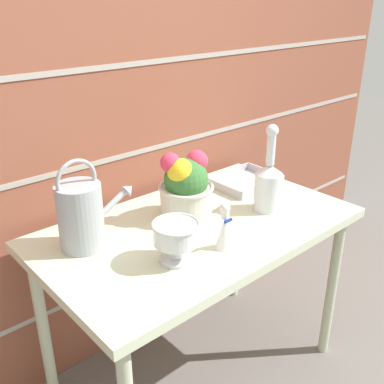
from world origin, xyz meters
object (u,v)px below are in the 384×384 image
(glass_decanter, at_px, (268,183))
(figurine_vase, at_px, (224,230))
(watering_can, at_px, (81,214))
(flower_planter, at_px, (186,187))
(wire_tray, at_px, (245,182))
(crystal_pedestal_bowl, at_px, (176,236))

(glass_decanter, xyz_separation_m, figurine_vase, (-0.34, -0.10, -0.05))
(glass_decanter, bearing_deg, figurine_vase, -164.13)
(watering_can, xyz_separation_m, glass_decanter, (0.69, -0.23, -0.01))
(watering_can, bearing_deg, flower_planter, -8.42)
(flower_planter, relative_size, wire_tray, 0.91)
(wire_tray, bearing_deg, figurine_vase, -144.78)
(watering_can, height_order, figurine_vase, watering_can)
(crystal_pedestal_bowl, xyz_separation_m, glass_decanter, (0.51, 0.05, 0.02))
(watering_can, relative_size, glass_decanter, 0.90)
(figurine_vase, bearing_deg, crystal_pedestal_bowl, 165.18)
(watering_can, height_order, flower_planter, watering_can)
(crystal_pedestal_bowl, height_order, wire_tray, crystal_pedestal_bowl)
(watering_can, distance_m, figurine_vase, 0.48)
(figurine_vase, bearing_deg, watering_can, 136.94)
(crystal_pedestal_bowl, distance_m, glass_decanter, 0.51)
(watering_can, distance_m, wire_tray, 0.82)
(glass_decanter, bearing_deg, wire_tray, 61.47)
(watering_can, xyz_separation_m, wire_tray, (0.81, 0.00, -0.11))
(flower_planter, xyz_separation_m, glass_decanter, (0.28, -0.17, -0.01))
(watering_can, distance_m, flower_planter, 0.41)
(watering_can, bearing_deg, crystal_pedestal_bowl, -57.83)
(crystal_pedestal_bowl, xyz_separation_m, wire_tray, (0.64, 0.28, -0.08))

